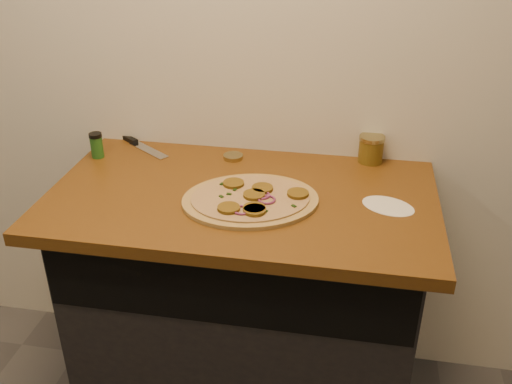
% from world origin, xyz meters
% --- Properties ---
extents(cabinet, '(1.10, 0.60, 0.86)m').
position_xyz_m(cabinet, '(0.00, 1.45, 0.43)').
color(cabinet, black).
rests_on(cabinet, ground).
extents(countertop, '(1.20, 0.70, 0.04)m').
position_xyz_m(countertop, '(0.00, 1.42, 0.88)').
color(countertop, brown).
rests_on(countertop, cabinet).
extents(pizza, '(0.50, 0.50, 0.03)m').
position_xyz_m(pizza, '(0.04, 1.36, 0.91)').
color(pizza, tan).
rests_on(pizza, countertop).
extents(chefs_knife, '(0.25, 0.19, 0.02)m').
position_xyz_m(chefs_knife, '(-0.45, 1.71, 0.91)').
color(chefs_knife, '#B7BAC1').
rests_on(chefs_knife, countertop).
extents(mason_jar_lid, '(0.07, 0.07, 0.01)m').
position_xyz_m(mason_jar_lid, '(-0.08, 1.66, 0.91)').
color(mason_jar_lid, '#9B8E5A').
rests_on(mason_jar_lid, countertop).
extents(salsa_jar, '(0.09, 0.09, 0.09)m').
position_xyz_m(salsa_jar, '(0.39, 1.72, 0.95)').
color(salsa_jar, maroon).
rests_on(salsa_jar, countertop).
extents(spice_shaker, '(0.04, 0.04, 0.09)m').
position_xyz_m(spice_shaker, '(-0.55, 1.59, 0.95)').
color(spice_shaker, '#22591C').
rests_on(spice_shaker, countertop).
extents(flour_spill, '(0.21, 0.21, 0.00)m').
position_xyz_m(flour_spill, '(0.45, 1.41, 0.90)').
color(flour_spill, white).
rests_on(flour_spill, countertop).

